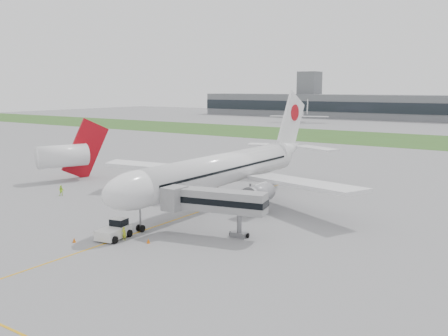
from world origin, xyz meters
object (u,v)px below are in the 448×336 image
Objects in this scene: airliner at (226,168)px; ground_crew_near at (124,234)px; neighbor_aircraft at (66,155)px; pushback_tug at (115,230)px; jet_bridge at (212,201)px.

airliner is 24.17m from ground_crew_near.
neighbor_aircraft is at bearing -38.30° from ground_crew_near.
neighbor_aircraft is (-36.53, 21.83, 4.06)m from pushback_tug.
neighbor_aircraft is at bearing -177.13° from airliner.
neighbor_aircraft is (-37.19, -1.86, -0.55)m from airliner.
pushback_tug is 1.57m from ground_crew_near.
jet_bridge reaches higher than pushback_tug.
neighbor_aircraft reaches higher than pushback_tug.
jet_bridge is at bearing 30.07° from pushback_tug.
ground_crew_near is (-7.74, -7.67, -3.63)m from jet_bridge.
airliner is 18.21m from jet_bridge.
ground_crew_near is at bearing -8.41° from pushback_tug.
jet_bridge reaches higher than ground_crew_near.
pushback_tug is 12.54m from jet_bridge.
jet_bridge is (9.30, 7.70, 3.40)m from pushback_tug.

